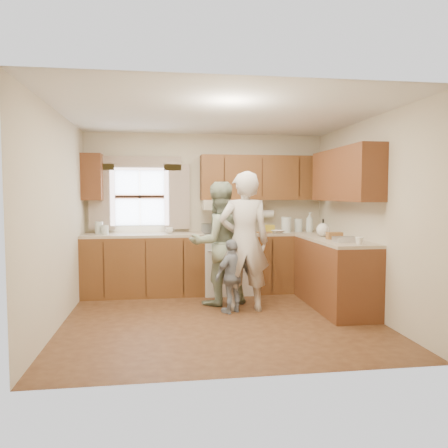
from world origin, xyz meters
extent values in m
plane|color=#432514|center=(0.00, 0.00, 0.00)|extent=(3.80, 3.80, 0.00)
plane|color=white|center=(0.00, 0.00, 2.50)|extent=(3.80, 3.80, 0.00)
plane|color=beige|center=(0.00, 1.75, 1.25)|extent=(3.80, 0.00, 3.80)
plane|color=beige|center=(0.00, -1.75, 1.25)|extent=(3.80, 0.00, 3.80)
plane|color=beige|center=(-1.90, 0.00, 1.25)|extent=(0.00, 3.50, 3.50)
plane|color=beige|center=(1.90, 0.00, 1.25)|extent=(0.00, 3.50, 3.50)
cube|color=#42230E|center=(-0.99, 1.45, 0.45)|extent=(1.82, 0.60, 0.90)
cube|color=#42230E|center=(1.29, 1.45, 0.45)|extent=(1.22, 0.60, 0.90)
cube|color=#3F1E0E|center=(1.60, 0.32, 0.45)|extent=(0.60, 1.65, 0.90)
cube|color=tan|center=(-0.99, 1.45, 0.92)|extent=(1.82, 0.60, 0.04)
cube|color=tan|center=(1.29, 1.45, 0.92)|extent=(1.22, 0.60, 0.04)
cube|color=tan|center=(1.60, 0.32, 0.92)|extent=(0.60, 1.65, 0.04)
cube|color=#42230E|center=(0.90, 1.58, 1.80)|extent=(2.00, 0.33, 0.70)
cube|color=#3F1E0E|center=(-1.75, 1.58, 1.80)|extent=(0.30, 0.33, 0.70)
cube|color=#3F1E0E|center=(1.73, 0.32, 1.80)|extent=(0.33, 1.65, 0.70)
cube|color=beige|center=(0.30, 1.52, 1.38)|extent=(0.76, 0.45, 0.15)
cube|color=silver|center=(-1.05, 1.73, 1.50)|extent=(0.90, 0.03, 0.90)
cube|color=gold|center=(-1.63, 1.68, 1.50)|extent=(0.40, 0.05, 1.02)
cube|color=gold|center=(-0.47, 1.68, 1.50)|extent=(0.40, 0.05, 1.02)
cube|color=gold|center=(-1.05, 1.68, 2.02)|extent=(1.30, 0.05, 0.22)
cylinder|color=white|center=(0.95, 1.65, 1.22)|extent=(0.27, 0.12, 0.12)
imported|color=silver|center=(-0.60, 1.44, 0.99)|extent=(0.12, 0.12, 0.09)
imported|color=silver|center=(1.62, 1.38, 1.10)|extent=(0.16, 0.16, 0.31)
imported|color=silver|center=(1.05, 1.23, 0.96)|extent=(0.24, 0.24, 0.05)
imported|color=silver|center=(1.63, -0.35, 0.99)|extent=(0.12, 0.12, 0.09)
cylinder|color=silver|center=(-1.65, 1.50, 1.03)|extent=(0.12, 0.12, 0.19)
cylinder|color=silver|center=(-1.55, 1.40, 1.01)|extent=(0.10, 0.10, 0.14)
cube|color=olive|center=(0.85, 1.29, 0.95)|extent=(0.21, 0.16, 0.02)
cube|color=gold|center=(0.96, 1.50, 0.99)|extent=(0.20, 0.14, 0.11)
cylinder|color=silver|center=(1.23, 1.39, 1.06)|extent=(0.16, 0.16, 0.24)
cylinder|color=silver|center=(1.46, 1.46, 1.04)|extent=(0.13, 0.13, 0.21)
sphere|color=silver|center=(1.56, 0.66, 1.04)|extent=(0.19, 0.19, 0.19)
cube|color=olive|center=(1.58, 0.29, 0.99)|extent=(0.20, 0.11, 0.09)
cube|color=silver|center=(1.58, -0.06, 0.97)|extent=(0.28, 0.20, 0.07)
cube|color=silver|center=(0.30, 1.43, 0.45)|extent=(0.76, 0.64, 0.90)
cube|color=#B7B7BC|center=(0.30, 1.69, 0.99)|extent=(0.76, 0.10, 0.16)
cylinder|color=#B7B7BC|center=(0.30, 1.11, 0.70)|extent=(0.68, 0.03, 0.03)
cube|color=teal|center=(0.35, 1.09, 0.48)|extent=(0.22, 0.02, 0.42)
cylinder|color=black|center=(0.12, 1.55, 0.91)|extent=(0.18, 0.18, 0.01)
cylinder|color=black|center=(0.48, 1.55, 0.91)|extent=(0.18, 0.18, 0.01)
cylinder|color=black|center=(0.12, 1.30, 0.91)|extent=(0.18, 0.18, 0.01)
cylinder|color=black|center=(0.48, 1.30, 0.91)|extent=(0.18, 0.18, 0.01)
imported|color=beige|center=(0.36, 0.35, 0.92)|extent=(0.69, 0.48, 1.84)
imported|color=#1F3921|center=(0.07, 0.75, 0.86)|extent=(0.99, 0.87, 1.71)
imported|color=gray|center=(0.19, 0.27, 0.48)|extent=(0.60, 0.51, 0.96)
camera|label=1|loc=(-0.71, -5.27, 1.55)|focal=35.00mm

